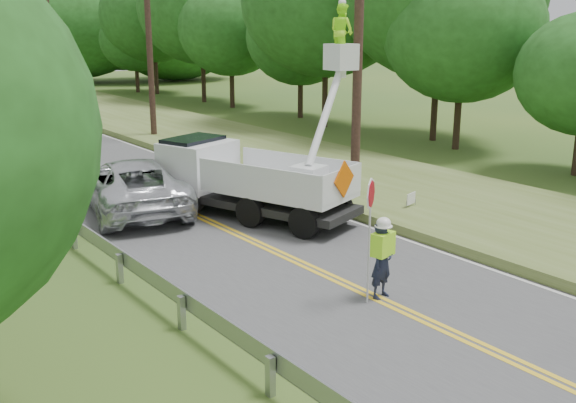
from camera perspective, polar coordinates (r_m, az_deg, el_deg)
ground at (r=13.19m, az=16.17°, el=-11.86°), size 140.00×140.00×0.00m
road at (r=23.70m, az=-11.67°, el=0.60°), size 7.20×96.00×0.03m
guardrail at (r=23.09m, az=-21.75°, el=0.81°), size 0.18×48.00×0.77m
utility_poles at (r=28.00m, az=-5.49°, el=13.94°), size 1.60×43.30×10.00m
tall_grass_verge at (r=27.33m, az=1.86°, el=3.15°), size 7.00×96.00×0.30m
treeline_right at (r=40.34m, az=1.35°, el=15.76°), size 11.24×51.37×11.83m
flagger at (r=14.51m, az=8.03°, el=-4.53°), size 1.08×0.52×2.75m
bucket_truck at (r=20.84m, az=-4.01°, el=3.01°), size 5.32×6.73×6.35m
suv_silver at (r=21.61m, az=-13.20°, el=1.40°), size 4.00×6.47×1.67m
suv_darkgrey at (r=32.56m, az=-22.80°, el=5.22°), size 2.46×5.91×1.71m
yard_sign at (r=20.94m, az=10.47°, el=0.17°), size 0.49×0.16×0.73m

